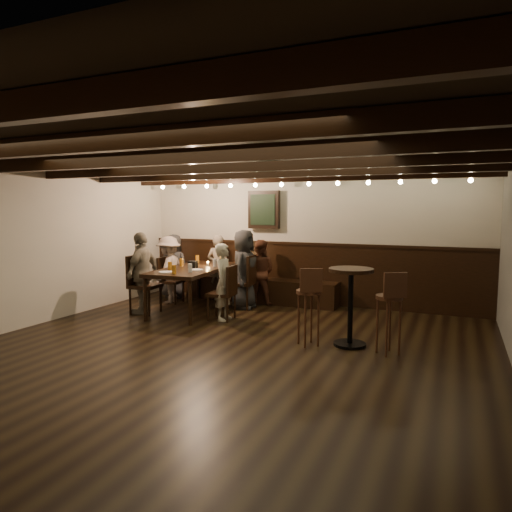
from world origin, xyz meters
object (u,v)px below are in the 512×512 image
at_px(chair_left_far, 144,295).
at_px(person_left_far, 142,273).
at_px(chair_left_near, 171,289).
at_px(chair_right_near, 242,292).
at_px(bar_stool_right, 389,323).
at_px(person_bench_right, 260,272).
at_px(chair_right_far, 223,303).
at_px(high_top_table, 351,295).
at_px(person_right_far, 224,282).
at_px(bar_stool_left, 308,316).
at_px(person_bench_centre, 218,267).
at_px(person_bench_left, 174,266).
at_px(person_right_near, 244,269).
at_px(dining_table, 194,271).
at_px(person_left_near, 169,270).

xyz_separation_m(chair_left_far, person_left_far, (-0.03, -0.00, 0.39)).
bearing_deg(chair_left_near, chair_right_near, 90.00).
relative_size(chair_right_near, bar_stool_right, 0.92).
bearing_deg(person_bench_right, chair_right_near, 68.20).
bearing_deg(chair_right_near, chair_right_far, 179.90).
xyz_separation_m(high_top_table, bar_stool_right, (0.50, -0.15, -0.28)).
relative_size(chair_left_near, bar_stool_right, 0.84).
bearing_deg(person_right_far, chair_left_near, 58.49).
height_order(chair_right_far, bar_stool_left, bar_stool_left).
relative_size(person_bench_centre, bar_stool_right, 1.23).
height_order(high_top_table, bar_stool_right, bar_stool_right).
height_order(chair_left_far, bar_stool_left, bar_stool_left).
relative_size(chair_left_far, person_left_far, 0.71).
distance_m(chair_left_near, chair_right_far, 1.70).
distance_m(chair_left_far, person_bench_centre, 1.70).
bearing_deg(chair_right_near, person_bench_left, 74.48).
bearing_deg(person_left_far, chair_right_near, 121.48).
height_order(person_bench_right, person_right_near, person_right_near).
relative_size(dining_table, chair_right_far, 2.38).
bearing_deg(bar_stool_right, person_right_near, 117.02).
relative_size(dining_table, person_bench_right, 1.74).
relative_size(dining_table, high_top_table, 2.06).
relative_size(chair_right_far, person_bench_right, 0.73).
xyz_separation_m(chair_right_far, person_right_far, (0.03, 0.00, 0.34)).
bearing_deg(chair_left_far, bar_stool_right, 76.58).
xyz_separation_m(person_bench_right, person_right_near, (-0.11, -0.46, 0.10)).
distance_m(chair_left_far, chair_right_far, 1.44).
bearing_deg(chair_left_far, dining_table, 121.98).
bearing_deg(high_top_table, person_left_far, 173.23).
bearing_deg(chair_right_far, high_top_table, -109.89).
height_order(dining_table, chair_right_near, chair_right_near).
xyz_separation_m(person_bench_right, person_right_far, (-0.03, -1.36, 0.01)).
xyz_separation_m(chair_left_far, person_right_near, (1.38, 1.03, 0.40)).
bearing_deg(chair_left_far, person_right_near, 121.46).
bearing_deg(person_left_far, person_bench_left, -173.66).
relative_size(person_bench_left, person_right_near, 0.90).
bearing_deg(bar_stool_right, person_bench_right, 109.25).
relative_size(person_bench_left, person_left_far, 0.92).
distance_m(dining_table, bar_stool_left, 2.71).
height_order(chair_left_far, high_top_table, high_top_table).
height_order(chair_right_near, person_bench_left, person_bench_left).
xyz_separation_m(person_bench_centre, person_left_far, (-0.61, -1.56, 0.06)).
height_order(chair_right_near, bar_stool_right, bar_stool_right).
height_order(chair_right_near, person_bench_centre, person_bench_centre).
height_order(person_right_far, high_top_table, person_right_far).
relative_size(dining_table, chair_left_far, 2.11).
relative_size(chair_right_near, bar_stool_left, 0.92).
bearing_deg(person_right_near, person_bench_left, 74.74).
bearing_deg(person_bench_centre, dining_table, 90.00).
xyz_separation_m(person_bench_left, person_left_near, (0.19, -0.43, -0.01)).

